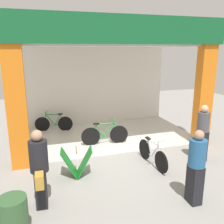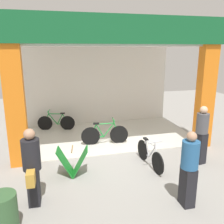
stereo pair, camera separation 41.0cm
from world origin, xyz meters
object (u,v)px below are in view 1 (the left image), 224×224
object	(u,v)px
pedestrian_2	(196,166)
pedestrian_1	(202,133)
bicycle_inside_1	(54,123)
sandwich_board_sign	(77,163)
bicycle_parked_0	(152,154)
trash_bin	(14,217)
pedestrian_0	(39,168)
bicycle_inside_0	(105,135)

from	to	relation	value
pedestrian_2	pedestrian_1	bearing A→B (deg)	50.11
bicycle_inside_1	pedestrian_2	world-z (taller)	pedestrian_2
sandwich_board_sign	bicycle_parked_0	bearing A→B (deg)	-0.85
bicycle_parked_0	trash_bin	world-z (taller)	bicycle_parked_0
pedestrian_0	pedestrian_1	bearing A→B (deg)	11.08
pedestrian_0	bicycle_parked_0	bearing A→B (deg)	18.71
pedestrian_1	bicycle_parked_0	bearing A→B (deg)	174.63
bicycle_parked_0	trash_bin	xyz separation A→B (m)	(-3.55, -1.76, 0.04)
bicycle_parked_0	pedestrian_2	bearing A→B (deg)	-87.71
trash_bin	bicycle_inside_0	bearing A→B (deg)	53.93
bicycle_inside_1	pedestrian_2	xyz separation A→B (m)	(2.52, -5.75, 0.52)
pedestrian_2	trash_bin	bearing A→B (deg)	178.53
pedestrian_1	pedestrian_2	size ratio (longest dim) A/B	1.03
bicycle_inside_0	pedestrian_1	size ratio (longest dim) A/B	0.96
pedestrian_1	trash_bin	xyz separation A→B (m)	(-5.06, -1.62, -0.50)
bicycle_inside_0	pedestrian_1	xyz separation A→B (m)	(2.37, -2.06, 0.52)
trash_bin	bicycle_parked_0	bearing A→B (deg)	26.45
sandwich_board_sign	pedestrian_2	xyz separation A→B (m)	(2.22, -1.89, 0.48)
bicycle_parked_0	pedestrian_0	world-z (taller)	pedestrian_0
bicycle_parked_0	sandwich_board_sign	xyz separation A→B (m)	(-2.15, 0.03, 0.04)
bicycle_parked_0	sandwich_board_sign	distance (m)	2.15
bicycle_parked_0	trash_bin	size ratio (longest dim) A/B	2.04
bicycle_parked_0	pedestrian_1	size ratio (longest dim) A/B	0.90
bicycle_parked_0	pedestrian_2	xyz separation A→B (m)	(0.07, -1.86, 0.52)
bicycle_inside_0	bicycle_parked_0	world-z (taller)	bicycle_inside_0
bicycle_parked_0	pedestrian_1	distance (m)	1.61
sandwich_board_sign	trash_bin	distance (m)	2.28
bicycle_inside_0	pedestrian_2	bearing A→B (deg)	-76.00
bicycle_parked_0	trash_bin	bearing A→B (deg)	-153.55
bicycle_inside_1	trash_bin	distance (m)	5.77
pedestrian_0	pedestrian_1	xyz separation A→B (m)	(4.57, 0.90, -0.00)
bicycle_inside_0	bicycle_inside_1	distance (m)	2.53
sandwich_board_sign	pedestrian_1	xyz separation A→B (m)	(3.65, -0.17, 0.50)
bicycle_parked_0	bicycle_inside_0	bearing A→B (deg)	114.34
bicycle_parked_0	pedestrian_1	bearing A→B (deg)	-5.37
bicycle_parked_0	pedestrian_0	xyz separation A→B (m)	(-3.06, -1.04, 0.54)
pedestrian_2	trash_bin	xyz separation A→B (m)	(-3.62, 0.09, -0.48)
bicycle_inside_0	bicycle_parked_0	xyz separation A→B (m)	(0.87, -1.92, -0.02)
pedestrian_2	sandwich_board_sign	bearing A→B (deg)	139.60
bicycle_inside_1	pedestrian_0	bearing A→B (deg)	-97.14
pedestrian_0	trash_bin	distance (m)	1.01
sandwich_board_sign	pedestrian_2	world-z (taller)	pedestrian_2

